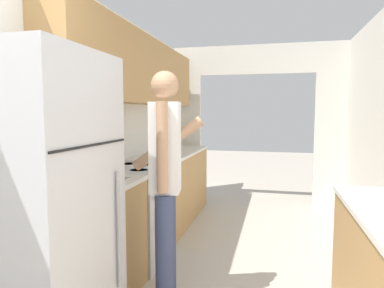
# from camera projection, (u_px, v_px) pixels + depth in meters

# --- Properties ---
(wall_left) EXTENTS (0.38, 6.97, 2.50)m
(wall_left) POSITION_uv_depth(u_px,v_px,m) (105.00, 105.00, 3.29)
(wall_left) COLOR silver
(wall_left) RESTS_ON ground_plane
(wall_far_with_doorway) EXTENTS (3.07, 0.06, 2.50)m
(wall_far_with_doorway) POSITION_uv_depth(u_px,v_px,m) (256.00, 113.00, 5.38)
(wall_far_with_doorway) COLOR silver
(wall_far_with_doorway) RESTS_ON ground_plane
(counter_left) EXTENTS (0.62, 3.28, 0.93)m
(counter_left) POSITION_uv_depth(u_px,v_px,m) (158.00, 195.00, 4.09)
(counter_left) COLOR #B2844C
(counter_left) RESTS_ON ground_plane
(refrigerator) EXTENTS (0.75, 0.76, 1.78)m
(refrigerator) POSITION_uv_depth(u_px,v_px,m) (37.00, 213.00, 1.91)
(refrigerator) COLOR #B7B7BC
(refrigerator) RESTS_ON ground_plane
(range_oven) EXTENTS (0.66, 0.77, 1.07)m
(range_oven) POSITION_uv_depth(u_px,v_px,m) (134.00, 212.00, 3.37)
(range_oven) COLOR #B7B7BC
(range_oven) RESTS_ON ground_plane
(person) EXTENTS (0.56, 0.42, 1.75)m
(person) POSITION_uv_depth(u_px,v_px,m) (166.00, 182.00, 2.49)
(person) COLOR #384266
(person) RESTS_ON ground_plane
(knife) EXTENTS (0.12, 0.30, 0.02)m
(knife) POSITION_uv_depth(u_px,v_px,m) (147.00, 159.00, 3.82)
(knife) COLOR #B7B7BC
(knife) RESTS_ON counter_left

